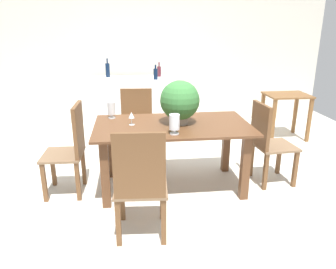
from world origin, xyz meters
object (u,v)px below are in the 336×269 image
at_px(wine_bottle_green, 156,74).
at_px(wine_bottle_tall, 159,71).
at_px(side_table, 286,105).
at_px(wine_glass, 131,116).
at_px(chair_head_end, 71,146).
at_px(crystal_vase_left, 174,123).
at_px(kitchen_counter, 133,104).
at_px(flower_centerpiece, 180,101).
at_px(chair_near_left, 140,181).
at_px(chair_foot_end, 267,140).
at_px(dining_table, 172,136).
at_px(wine_bottle_amber, 108,70).
at_px(chair_far_left, 137,121).
at_px(crystal_vase_center_near, 111,109).

bearing_deg(wine_bottle_green, wine_bottle_tall, 74.30).
relative_size(wine_bottle_tall, side_table, 0.34).
xyz_separation_m(wine_glass, side_table, (2.51, 1.48, -0.30)).
bearing_deg(chair_head_end, crystal_vase_left, 75.20).
xyz_separation_m(chair_head_end, crystal_vase_left, (1.09, -0.33, 0.32)).
bearing_deg(kitchen_counter, flower_centerpiece, -77.74).
height_order(chair_near_left, wine_bottle_green, wine_bottle_green).
bearing_deg(chair_head_end, chair_foot_end, 91.78).
bearing_deg(dining_table, wine_bottle_tall, 88.38).
height_order(dining_table, flower_centerpiece, flower_centerpiece).
distance_m(chair_foot_end, wine_bottle_tall, 2.66).
height_order(wine_bottle_amber, wine_bottle_green, wine_bottle_amber).
bearing_deg(chair_far_left, side_table, 17.42).
bearing_deg(chair_foot_end, kitchen_counter, 29.00).
distance_m(crystal_vase_center_near, wine_glass, 0.37).
xyz_separation_m(wine_bottle_green, side_table, (2.08, -0.56, -0.46)).
xyz_separation_m(kitchen_counter, wine_bottle_green, (0.39, -0.19, 0.56)).
bearing_deg(side_table, chair_head_end, -154.37).
distance_m(chair_head_end, wine_glass, 0.73).
xyz_separation_m(chair_far_left, wine_glass, (-0.07, -0.91, 0.33)).
distance_m(flower_centerpiece, crystal_vase_center_near, 0.83).
bearing_deg(wine_glass, flower_centerpiece, -1.39).
distance_m(chair_foot_end, crystal_vase_center_near, 1.85).
distance_m(chair_far_left, wine_bottle_amber, 1.63).
bearing_deg(dining_table, wine_glass, 175.62).
distance_m(chair_foot_end, wine_bottle_green, 2.42).
height_order(wine_glass, wine_bottle_tall, wine_bottle_tall).
bearing_deg(crystal_vase_center_near, wine_bottle_amber, 94.13).
distance_m(chair_near_left, flower_centerpiece, 1.17).
relative_size(chair_near_left, chair_far_left, 1.06).
bearing_deg(kitchen_counter, chair_near_left, -89.78).
bearing_deg(wine_bottle_green, flower_centerpiece, -87.18).
xyz_separation_m(flower_centerpiece, crystal_vase_left, (-0.11, -0.35, -0.14)).
height_order(dining_table, crystal_vase_center_near, crystal_vase_center_near).
distance_m(chair_foot_end, crystal_vase_left, 1.23).
distance_m(chair_head_end, wine_bottle_green, 2.39).
distance_m(chair_near_left, crystal_vase_left, 0.79).
distance_m(crystal_vase_left, wine_bottle_amber, 2.88).
distance_m(chair_far_left, flower_centerpiece, 1.13).
xyz_separation_m(chair_near_left, crystal_vase_left, (0.37, 0.62, 0.32)).
height_order(chair_head_end, wine_bottle_tall, wine_bottle_tall).
distance_m(crystal_vase_center_near, side_table, 3.00).
height_order(chair_foot_end, kitchen_counter, chair_foot_end).
relative_size(chair_near_left, side_table, 1.40).
xyz_separation_m(dining_table, flower_centerpiece, (0.08, 0.02, 0.40)).
height_order(crystal_vase_center_near, wine_bottle_tall, wine_bottle_tall).
relative_size(wine_bottle_amber, side_table, 0.44).
height_order(crystal_vase_left, kitchen_counter, crystal_vase_left).
bearing_deg(crystal_vase_center_near, wine_glass, -51.79).
bearing_deg(chair_foot_end, wine_glass, 83.76).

